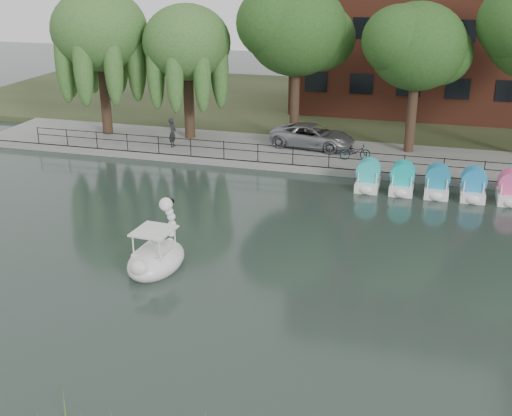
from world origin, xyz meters
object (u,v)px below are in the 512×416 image
at_px(bicycle, 355,151).
at_px(pedestrian, 172,131).
at_px(swan_boat, 157,254).
at_px(minivan, 313,134).

xyz_separation_m(bicycle, pedestrian, (-10.90, -0.31, 0.49)).
xyz_separation_m(pedestrian, swan_boat, (5.38, -14.52, -0.84)).
relative_size(minivan, bicycle, 3.32).
bearing_deg(bicycle, pedestrian, 75.46).
bearing_deg(minivan, pedestrian, 112.45).
bearing_deg(bicycle, minivan, 40.88).
relative_size(minivan, swan_boat, 1.83).
xyz_separation_m(minivan, pedestrian, (-8.11, -2.12, 0.19)).
bearing_deg(pedestrian, minivan, -79.51).
xyz_separation_m(minivan, bicycle, (2.78, -1.80, -0.30)).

